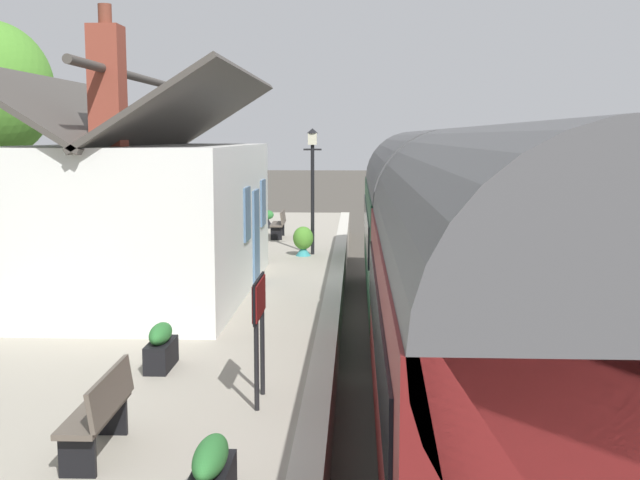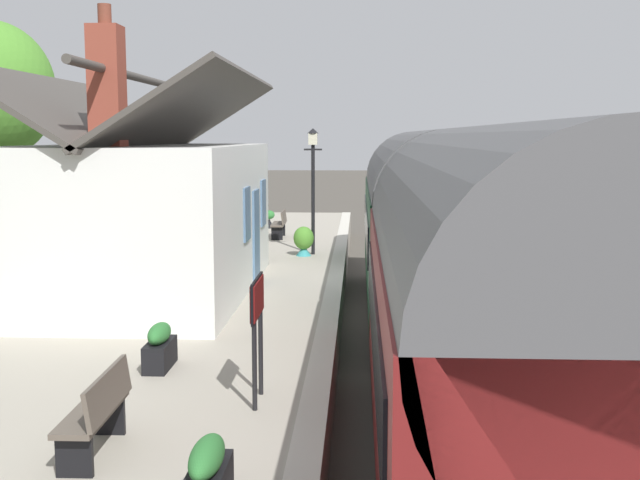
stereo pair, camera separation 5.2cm
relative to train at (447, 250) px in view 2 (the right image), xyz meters
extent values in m
plane|color=#4C473F|center=(4.40, 0.90, -2.22)|extent=(160.00, 160.00, 0.00)
cube|color=#A39B8C|center=(4.40, 4.85, -1.77)|extent=(32.00, 5.89, 0.90)
cube|color=beige|center=(4.40, 2.08, -1.31)|extent=(32.00, 0.36, 0.02)
cube|color=gray|center=(4.40, -0.72, -2.15)|extent=(52.00, 0.08, 0.14)
cube|color=gray|center=(4.40, 0.72, -2.15)|extent=(52.00, 0.08, 0.14)
cube|color=black|center=(4.72, 0.00, -1.87)|extent=(9.04, 2.29, 0.70)
cube|color=#1E4C2D|center=(4.72, 0.00, -0.37)|extent=(9.83, 2.70, 2.30)
cylinder|color=#515154|center=(4.72, 0.00, 0.78)|extent=(9.83, 2.65, 2.65)
cube|color=black|center=(4.72, 1.36, -0.08)|extent=(8.36, 0.03, 0.80)
cylinder|color=black|center=(7.67, 0.00, -1.87)|extent=(0.70, 2.16, 0.70)
cylinder|color=black|center=(1.77, 0.00, -1.87)|extent=(0.70, 2.16, 0.70)
cube|color=black|center=(9.66, 0.00, 0.03)|extent=(0.04, 2.16, 0.90)
cylinder|color=#F2EDCC|center=(9.68, 0.00, -0.94)|extent=(0.06, 0.24, 0.24)
cube|color=red|center=(9.72, 0.00, -1.40)|extent=(0.16, 2.56, 0.24)
cube|color=black|center=(-5.18, 0.00, -1.87)|extent=(8.25, 2.29, 0.70)
cube|color=maroon|center=(-5.18, 0.00, -0.37)|extent=(8.97, 2.70, 2.30)
cylinder|color=#515154|center=(-5.18, 0.00, 0.78)|extent=(8.97, 2.65, 2.65)
cube|color=black|center=(-5.18, 1.36, -0.08)|extent=(7.62, 0.03, 0.80)
cylinder|color=black|center=(-2.49, 0.00, -1.87)|extent=(0.70, 2.16, 0.70)
cube|color=white|center=(2.49, 6.05, 0.23)|extent=(7.70, 4.37, 3.10)
cube|color=#47423D|center=(2.49, 4.95, 2.47)|extent=(8.20, 2.45, 1.58)
cube|color=#47423D|center=(2.49, 7.14, 2.47)|extent=(8.20, 2.45, 1.58)
cylinder|color=#47423D|center=(2.49, 6.05, 3.15)|extent=(8.20, 0.16, 0.16)
cube|color=brown|center=(0.34, 6.05, 2.85)|extent=(0.56, 0.56, 2.13)
cylinder|color=brown|center=(0.34, 6.05, 4.10)|extent=(0.24, 0.24, 0.36)
cube|color=slate|center=(3.72, 3.84, -0.27)|extent=(0.90, 0.06, 2.10)
cube|color=slate|center=(2.32, 3.84, 0.38)|extent=(0.80, 0.05, 1.10)
cube|color=slate|center=(5.12, 3.84, 0.38)|extent=(0.80, 0.05, 1.10)
cube|color=brown|center=(11.74, 4.15, -0.87)|extent=(1.41, 0.43, 0.06)
cube|color=brown|center=(11.74, 3.97, -0.64)|extent=(1.40, 0.13, 0.40)
cube|color=black|center=(11.18, 4.14, -1.10)|extent=(0.07, 0.36, 0.44)
cube|color=black|center=(12.30, 4.16, -1.10)|extent=(0.07, 0.36, 0.44)
cube|color=brown|center=(-6.08, 4.29, -0.87)|extent=(1.41, 0.42, 0.06)
cube|color=brown|center=(-6.07, 4.11, -0.64)|extent=(1.40, 0.13, 0.40)
cube|color=black|center=(-6.64, 4.28, -1.10)|extent=(0.07, 0.36, 0.44)
cube|color=black|center=(-5.52, 4.30, -1.10)|extent=(0.07, 0.36, 0.44)
cylinder|color=teal|center=(8.40, 6.56, -1.13)|extent=(0.52, 0.52, 0.37)
ellipsoid|color=#3D8438|center=(8.40, 6.56, -0.77)|extent=(0.52, 0.52, 0.44)
cone|color=#E95F53|center=(8.40, 6.56, -0.58)|extent=(0.13, 0.13, 0.21)
cone|color=teal|center=(7.86, 3.06, -1.17)|extent=(0.42, 0.42, 0.30)
cylinder|color=teal|center=(7.86, 3.06, -1.29)|extent=(0.23, 0.23, 0.06)
ellipsoid|color=#4C8C2D|center=(7.86, 3.06, -0.82)|extent=(0.56, 0.56, 0.64)
ellipsoid|color=#2D7233|center=(-7.30, 2.85, -0.80)|extent=(0.84, 0.29, 0.29)
cone|color=black|center=(14.50, 4.77, -1.15)|extent=(0.36, 0.36, 0.34)
cylinder|color=black|center=(14.50, 4.77, -1.29)|extent=(0.20, 0.20, 0.06)
ellipsoid|color=#2D7233|center=(14.50, 4.77, -0.84)|extent=(0.40, 0.40, 0.32)
cube|color=black|center=(9.84, 6.95, -1.13)|extent=(0.98, 0.32, 0.37)
ellipsoid|color=#3D8438|center=(9.84, 6.95, -0.83)|extent=(0.88, 0.29, 0.29)
cube|color=black|center=(-2.96, 4.36, -1.12)|extent=(0.83, 0.32, 0.39)
ellipsoid|color=#2D7233|center=(-2.96, 4.36, -0.81)|extent=(0.74, 0.29, 0.29)
cylinder|color=black|center=(8.15, 2.82, 0.22)|extent=(0.10, 0.10, 3.07)
cylinder|color=black|center=(8.15, 2.82, 1.61)|extent=(0.05, 0.50, 0.05)
cube|color=beige|center=(8.15, 2.82, 1.90)|extent=(0.24, 0.24, 0.32)
cone|color=black|center=(8.15, 2.82, 2.12)|extent=(0.32, 0.32, 0.14)
cylinder|color=black|center=(-4.65, 2.78, -0.77)|extent=(0.06, 0.06, 1.10)
cylinder|color=black|center=(-4.05, 2.78, -0.77)|extent=(0.06, 0.06, 1.10)
cube|color=maroon|center=(-4.35, 2.78, 0.00)|extent=(0.90, 0.06, 0.44)
cube|color=black|center=(-4.35, 2.78, 0.00)|extent=(0.96, 0.03, 0.50)
camera|label=1|loc=(-13.88, 1.59, 1.97)|focal=44.68mm
camera|label=2|loc=(-13.87, 1.54, 1.97)|focal=44.68mm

